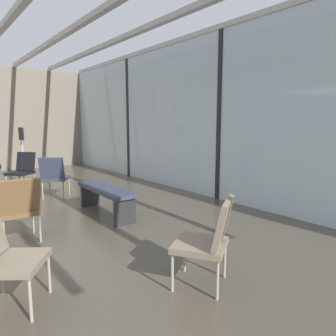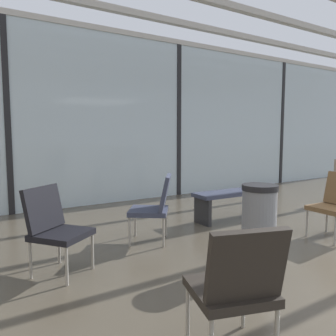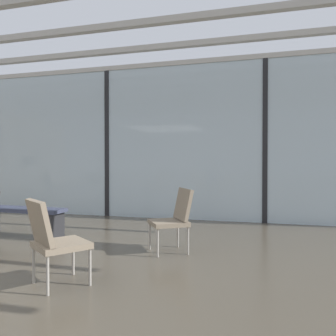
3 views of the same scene
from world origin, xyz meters
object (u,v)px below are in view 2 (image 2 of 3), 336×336
lounge_chair_2 (155,204)px  lounge_chair_6 (54,224)px  waiting_bench (236,197)px  lounge_chair_3 (236,283)px  parked_airplane (53,107)px  trash_bin (259,224)px  lounge_chair_0 (336,201)px

lounge_chair_2 → lounge_chair_6: (-1.34, -0.29, 0.00)m
waiting_bench → lounge_chair_3: bearing=-131.9°
lounge_chair_3 → lounge_chair_6: (-0.60, 1.94, 0.00)m
lounge_chair_3 → parked_airplane: bearing=-79.8°
parked_airplane → trash_bin: bearing=-88.9°
lounge_chair_2 → waiting_bench: (1.70, 0.30, -0.13)m
waiting_bench → trash_bin: size_ratio=1.76×
parked_airplane → lounge_chair_0: bearing=-77.4°
lounge_chair_6 → waiting_bench: (3.04, 0.59, -0.13)m
lounge_chair_0 → trash_bin: (-1.58, -0.10, -0.06)m
lounge_chair_0 → waiting_bench: size_ratio=0.58×
waiting_bench → lounge_chair_2: bearing=-168.0°
lounge_chair_0 → waiting_bench: 1.51m
lounge_chair_2 → waiting_bench: lounge_chair_2 is taller
lounge_chair_0 → lounge_chair_6: size_ratio=1.00×
lounge_chair_2 → waiting_bench: 1.73m
lounge_chair_0 → waiting_bench: (-0.43, 1.44, -0.13)m
parked_airplane → waiting_bench: parked_airplane is taller
lounge_chair_2 → lounge_chair_6: 1.37m
lounge_chair_2 → lounge_chair_3: (-0.74, -2.23, 0.00)m
lounge_chair_0 → lounge_chair_2: (-2.13, 1.14, 0.00)m
lounge_chair_2 → trash_bin: 1.36m
parked_airplane → lounge_chair_3: (-1.13, -8.89, -1.69)m
lounge_chair_2 → trash_bin: bearing=60.0°
parked_airplane → trash_bin: size_ratio=14.21×
lounge_chair_0 → lounge_chair_6: (-3.47, 0.85, 0.00)m
lounge_chair_3 → lounge_chair_2: bearing=-90.8°
lounge_chair_3 → waiting_bench: 3.52m
lounge_chair_2 → trash_bin: (0.55, -1.24, -0.06)m
lounge_chair_3 → trash_bin: (1.29, 0.99, -0.06)m
lounge_chair_2 → lounge_chair_6: same height
parked_airplane → lounge_chair_3: size_ratio=14.04×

